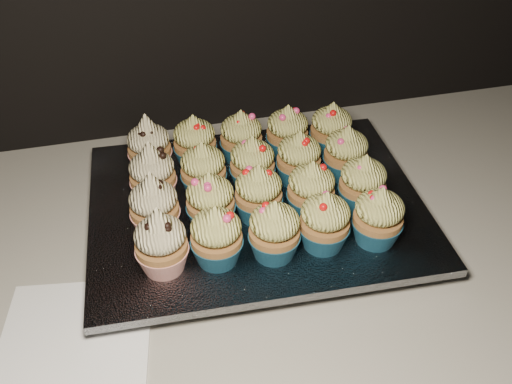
{
  "coord_description": "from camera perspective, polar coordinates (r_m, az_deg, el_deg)",
  "views": [
    {
      "loc": [
        0.1,
        1.16,
        1.43
      ],
      "look_at": [
        0.24,
        1.74,
        0.95
      ],
      "focal_mm": 40.0,
      "sensor_mm": 36.0,
      "label": 1
    }
  ],
  "objects": [
    {
      "name": "cupcake_16",
      "position": [
        0.83,
        -6.14,
        4.96
      ],
      "size": [
        0.06,
        0.06,
        0.08
      ],
      "color": "navy",
      "rests_on": "foil_lining"
    },
    {
      "name": "cupcake_6",
      "position": [
        0.72,
        -4.59,
        -0.99
      ],
      "size": [
        0.06,
        0.06,
        0.08
      ],
      "color": "navy",
      "rests_on": "foil_lining"
    },
    {
      "name": "cupcake_15",
      "position": [
        0.83,
        -10.63,
        4.49
      ],
      "size": [
        0.06,
        0.06,
        0.1
      ],
      "color": "#AF2518",
      "rests_on": "foil_lining"
    },
    {
      "name": "cupcake_7",
      "position": [
        0.73,
        0.25,
        -0.18
      ],
      "size": [
        0.06,
        0.06,
        0.08
      ],
      "color": "navy",
      "rests_on": "foil_lining"
    },
    {
      "name": "cupcake_1",
      "position": [
        0.67,
        -3.98,
        -4.47
      ],
      "size": [
        0.06,
        0.06,
        0.08
      ],
      "color": "navy",
      "rests_on": "foil_lining"
    },
    {
      "name": "cupcake_3",
      "position": [
        0.7,
        6.87,
        -2.97
      ],
      "size": [
        0.06,
        0.06,
        0.08
      ],
      "color": "navy",
      "rests_on": "foil_lining"
    },
    {
      "name": "baking_tray",
      "position": [
        0.8,
        0.0,
        -2.18
      ],
      "size": [
        0.43,
        0.34,
        0.02
      ],
      "primitive_type": "cube",
      "rotation": [
        0.0,
        0.0,
        -0.05
      ],
      "color": "black",
      "rests_on": "worktop"
    },
    {
      "name": "worktop",
      "position": [
        0.78,
        -17.1,
        -8.42
      ],
      "size": [
        2.44,
        0.64,
        0.04
      ],
      "primitive_type": "cube",
      "color": "beige",
      "rests_on": "cabinet"
    },
    {
      "name": "cupcake_2",
      "position": [
        0.68,
        1.85,
        -3.92
      ],
      "size": [
        0.06,
        0.06,
        0.08
      ],
      "color": "navy",
      "rests_on": "foil_lining"
    },
    {
      "name": "cupcake_9",
      "position": [
        0.76,
        10.6,
        0.85
      ],
      "size": [
        0.06,
        0.06,
        0.08
      ],
      "color": "navy",
      "rests_on": "foil_lining"
    },
    {
      "name": "napkin",
      "position": [
        0.69,
        -17.64,
        -13.76
      ],
      "size": [
        0.19,
        0.19,
        0.0
      ],
      "primitive_type": "cube",
      "rotation": [
        0.0,
        0.0,
        -0.15
      ],
      "color": "white",
      "rests_on": "worktop"
    },
    {
      "name": "cupcake_14",
      "position": [
        0.82,
        8.96,
        3.83
      ],
      "size": [
        0.06,
        0.06,
        0.08
      ],
      "color": "navy",
      "rests_on": "foil_lining"
    },
    {
      "name": "cupcake_5",
      "position": [
        0.72,
        -10.14,
        -1.4
      ],
      "size": [
        0.06,
        0.06,
        0.1
      ],
      "color": "#AF2518",
      "rests_on": "foil_lining"
    },
    {
      "name": "cupcake_13",
      "position": [
        0.8,
        4.3,
        3.32
      ],
      "size": [
        0.06,
        0.06,
        0.08
      ],
      "color": "navy",
      "rests_on": "foil_lining"
    },
    {
      "name": "cupcake_18",
      "position": [
        0.85,
        3.14,
        6.0
      ],
      "size": [
        0.06,
        0.06,
        0.08
      ],
      "color": "navy",
      "rests_on": "foil_lining"
    },
    {
      "name": "cupcake_4",
      "position": [
        0.71,
        12.12,
        -2.46
      ],
      "size": [
        0.06,
        0.06,
        0.08
      ],
      "color": "navy",
      "rests_on": "foil_lining"
    },
    {
      "name": "cupcake_17",
      "position": [
        0.84,
        -1.49,
        5.47
      ],
      "size": [
        0.06,
        0.06,
        0.08
      ],
      "color": "navy",
      "rests_on": "foil_lining"
    },
    {
      "name": "cupcake_19",
      "position": [
        0.86,
        7.52,
        6.24
      ],
      "size": [
        0.06,
        0.06,
        0.08
      ],
      "color": "navy",
      "rests_on": "foil_lining"
    },
    {
      "name": "cupcake_8",
      "position": [
        0.74,
        5.52,
        0.2
      ],
      "size": [
        0.06,
        0.06,
        0.08
      ],
      "color": "navy",
      "rests_on": "foil_lining"
    },
    {
      "name": "cupcake_10",
      "position": [
        0.77,
        -10.31,
        1.72
      ],
      "size": [
        0.06,
        0.06,
        0.1
      ],
      "color": "#AF2518",
      "rests_on": "foil_lining"
    },
    {
      "name": "cupcake_11",
      "position": [
        0.78,
        -5.29,
        2.17
      ],
      "size": [
        0.06,
        0.06,
        0.08
      ],
      "color": "navy",
      "rests_on": "foil_lining"
    },
    {
      "name": "cupcake_0",
      "position": [
        0.67,
        -9.48,
        -5.04
      ],
      "size": [
        0.06,
        0.06,
        0.1
      ],
      "color": "#AF2518",
      "rests_on": "foil_lining"
    },
    {
      "name": "cupcake_12",
      "position": [
        0.78,
        -0.37,
        2.78
      ],
      "size": [
        0.06,
        0.06,
        0.08
      ],
      "color": "navy",
      "rests_on": "foil_lining"
    },
    {
      "name": "foil_lining",
      "position": [
        0.78,
        0.0,
        -1.25
      ],
      "size": [
        0.47,
        0.37,
        0.01
      ],
      "primitive_type": "cube",
      "rotation": [
        0.0,
        0.0,
        -0.05
      ],
      "color": "silver",
      "rests_on": "baking_tray"
    }
  ]
}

